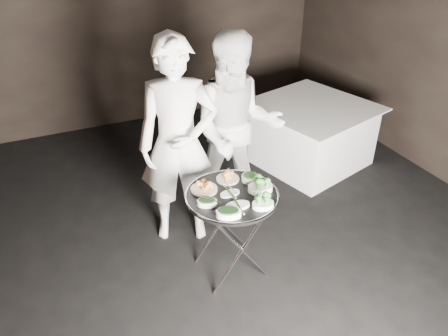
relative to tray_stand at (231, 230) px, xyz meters
name	(u,v)px	position (x,y,z in m)	size (l,w,h in m)	color
floor	(220,284)	(-0.16, -0.11, -0.46)	(6.00, 7.00, 0.05)	black
wall_back	(109,16)	(-0.16, 3.42, 1.07)	(6.00, 0.05, 3.00)	black
tray_stand	(231,230)	(0.00, 0.00, 0.00)	(0.52, 0.44, 0.77)	silver
serving_tray	(232,196)	(0.00, 0.00, 0.35)	(0.75, 0.75, 0.04)	black
potato_plate_a	(204,187)	(-0.18, 0.15, 0.39)	(0.22, 0.22, 0.08)	beige
potato_plate_b	(228,177)	(0.06, 0.21, 0.39)	(0.20, 0.20, 0.07)	beige
greens_bowl	(250,177)	(0.22, 0.12, 0.39)	(0.13, 0.13, 0.08)	silver
asparagus_plate_a	(230,193)	(-0.01, 0.01, 0.37)	(0.17, 0.10, 0.03)	silver
asparagus_plate_b	(237,205)	(-0.03, -0.16, 0.37)	(0.21, 0.13, 0.04)	silver
spinach_bowl_a	(207,202)	(-0.23, -0.05, 0.38)	(0.18, 0.16, 0.06)	silver
spinach_bowl_b	(229,212)	(-0.14, -0.24, 0.39)	(0.22, 0.18, 0.08)	silver
broccoli_bowl_a	(260,187)	(0.23, -0.04, 0.39)	(0.23, 0.19, 0.08)	silver
broccoli_bowl_b	(263,204)	(0.14, -0.24, 0.39)	(0.19, 0.15, 0.07)	silver
serving_utensils	(230,184)	(0.02, 0.07, 0.41)	(0.59, 0.43, 0.01)	silver
waiter_left	(178,145)	(-0.20, 0.66, 0.52)	(0.70, 0.46, 1.91)	silver
waiter_right	(237,130)	(0.41, 0.77, 0.49)	(0.90, 0.70, 1.85)	silver
dining_table	(309,134)	(1.66, 1.32, -0.06)	(1.29, 1.29, 0.74)	white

